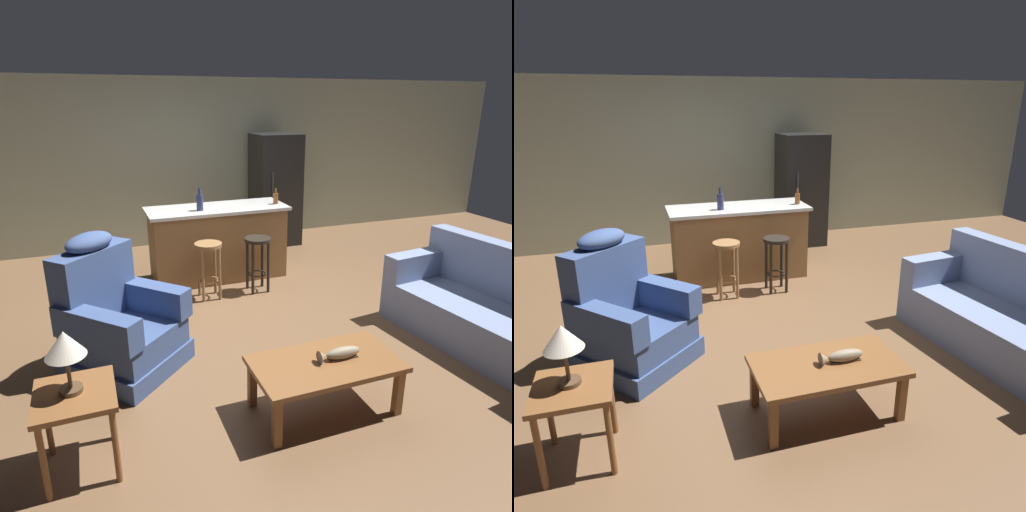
{
  "view_description": "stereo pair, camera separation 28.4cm",
  "coord_description": "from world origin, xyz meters",
  "views": [
    {
      "loc": [
        -1.56,
        -4.19,
        2.24
      ],
      "look_at": [
        -0.01,
        -0.1,
        0.75
      ],
      "focal_mm": 32.0,
      "sensor_mm": 36.0,
      "label": 1
    },
    {
      "loc": [
        -1.29,
        -4.28,
        2.24
      ],
      "look_at": [
        -0.01,
        -0.1,
        0.75
      ],
      "focal_mm": 32.0,
      "sensor_mm": 36.0,
      "label": 2
    }
  ],
  "objects": [
    {
      "name": "coffee_table",
      "position": [
        -0.04,
        -1.63,
        0.36
      ],
      "size": [
        1.1,
        0.6,
        0.42
      ],
      "color": "brown",
      "rests_on": "ground_plane"
    },
    {
      "name": "end_table",
      "position": [
        -1.76,
        -1.6,
        0.46
      ],
      "size": [
        0.48,
        0.48,
        0.56
      ],
      "color": "brown",
      "rests_on": "ground_plane"
    },
    {
      "name": "bar_stool_left",
      "position": [
        -0.3,
        0.72,
        0.47
      ],
      "size": [
        0.32,
        0.32,
        0.68
      ],
      "color": "olive",
      "rests_on": "ground_plane"
    },
    {
      "name": "kitchen_island",
      "position": [
        0.0,
        1.35,
        0.48
      ],
      "size": [
        1.8,
        0.7,
        0.95
      ],
      "color": "olive",
      "rests_on": "ground_plane"
    },
    {
      "name": "bar_stool_right",
      "position": [
        0.32,
        0.72,
        0.47
      ],
      "size": [
        0.32,
        0.32,
        0.68
      ],
      "color": "black",
      "rests_on": "ground_plane"
    },
    {
      "name": "couch",
      "position": [
        1.91,
        -1.3,
        0.34
      ],
      "size": [
        1.04,
        1.98,
        0.94
      ],
      "rotation": [
        0.0,
        0.0,
        3.25
      ],
      "color": "#707FA3",
      "rests_on": "ground_plane"
    },
    {
      "name": "recliner_near_lamp",
      "position": [
        -1.43,
        -0.44,
        0.42
      ],
      "size": [
        1.19,
        1.19,
        1.2
      ],
      "rotation": [
        0.0,
        0.0,
        -0.82
      ],
      "color": "#384C7A",
      "rests_on": "ground_plane"
    },
    {
      "name": "back_wall",
      "position": [
        0.0,
        3.12,
        1.3
      ],
      "size": [
        12.0,
        0.05,
        2.6
      ],
      "color": "#9EA88E",
      "rests_on": "ground_plane"
    },
    {
      "name": "fish_figurine",
      "position": [
        0.07,
        -1.63,
        0.46
      ],
      "size": [
        0.34,
        0.1,
        0.1
      ],
      "color": "#4C3823",
      "rests_on": "coffee_table"
    },
    {
      "name": "table_lamp",
      "position": [
        -1.78,
        -1.58,
        0.87
      ],
      "size": [
        0.24,
        0.24,
        0.41
      ],
      "color": "#4C3823",
      "rests_on": "end_table"
    },
    {
      "name": "bottle_short_amber",
      "position": [
        -0.25,
        1.24,
        1.06
      ],
      "size": [
        0.08,
        0.08,
        0.28
      ],
      "color": "#23284C",
      "rests_on": "kitchen_island"
    },
    {
      "name": "bottle_tall_green",
      "position": [
        0.78,
        1.27,
        1.03
      ],
      "size": [
        0.07,
        0.07,
        0.2
      ],
      "color": "brown",
      "rests_on": "kitchen_island"
    },
    {
      "name": "refrigerator",
      "position": [
        1.32,
        2.55,
        0.88
      ],
      "size": [
        0.7,
        0.69,
        1.76
      ],
      "color": "black",
      "rests_on": "ground_plane"
    },
    {
      "name": "ground_plane",
      "position": [
        0.0,
        0.0,
        0.0
      ],
      "size": [
        12.0,
        12.0,
        0.0
      ],
      "color": "brown"
    }
  ]
}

